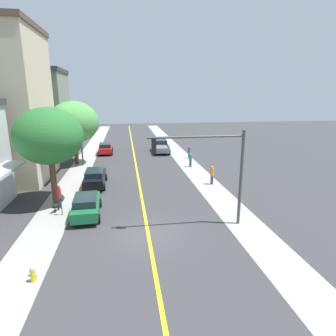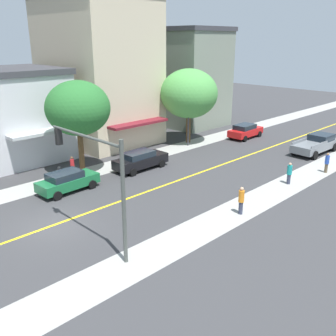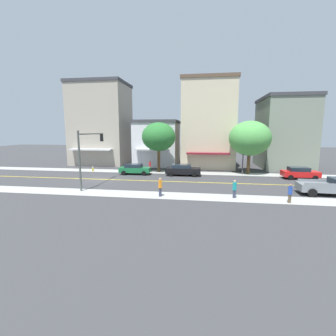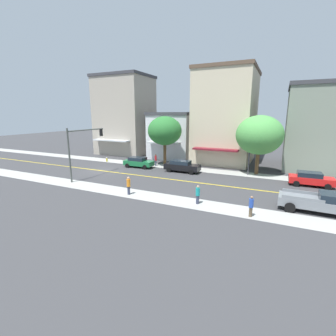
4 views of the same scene
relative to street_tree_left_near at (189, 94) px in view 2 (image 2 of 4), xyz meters
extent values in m
plane|color=#38383A|center=(7.16, -19.58, -5.09)|extent=(140.00, 140.00, 0.00)
cube|color=#9E9E99|center=(0.75, -19.58, -5.08)|extent=(2.55, 126.00, 0.01)
cube|color=#9E9E99|center=(13.58, -19.58, -5.08)|extent=(2.55, 126.00, 0.01)
cube|color=yellow|center=(7.16, -19.58, -5.09)|extent=(0.20, 126.00, 0.00)
cube|color=silver|center=(-7.27, -14.84, -1.34)|extent=(8.17, 7.38, 7.50)
cube|color=#38383D|center=(-7.27, -14.84, 2.66)|extent=(8.47, 7.68, 0.50)
cube|color=#B7BABF|center=(-2.51, -14.84, -1.95)|extent=(1.36, 5.61, 0.24)
cube|color=beige|center=(-7.27, -5.83, 1.92)|extent=(11.15, 8.53, 14.02)
cube|color=maroon|center=(-1.04, -5.83, -2.34)|extent=(1.32, 6.49, 0.24)
cube|color=gray|center=(-7.27, 6.71, 0.51)|extent=(10.40, 7.38, 11.20)
cube|color=#38383D|center=(-7.27, 6.71, 6.36)|extent=(10.70, 7.68, 0.50)
cylinder|color=brown|center=(0.00, 0.00, -3.63)|extent=(0.48, 0.48, 2.91)
ellipsoid|color=#4C9947|center=(0.00, 0.00, 0.01)|extent=(5.84, 5.84, 4.96)
cylinder|color=brown|center=(0.37, -13.18, -3.39)|extent=(0.44, 0.44, 3.40)
ellipsoid|color=#286B2D|center=(0.37, -13.18, 0.19)|extent=(5.01, 5.01, 4.26)
cylinder|color=#4C4C51|center=(1.39, -15.78, -4.55)|extent=(0.07, 0.07, 1.07)
cube|color=#2D2D33|center=(1.39, -15.78, -3.89)|extent=(0.12, 0.18, 0.26)
cylinder|color=#474C47|center=(13.17, -18.94, -2.00)|extent=(0.20, 0.20, 6.18)
cylinder|color=#474C47|center=(10.21, -18.94, 0.73)|extent=(5.93, 0.14, 0.14)
cube|color=black|center=(7.64, -18.94, 0.23)|extent=(0.26, 0.32, 0.90)
sphere|color=red|center=(7.64, -18.94, 0.53)|extent=(0.20, 0.20, 0.20)
sphere|color=yellow|center=(7.64, -18.94, 0.23)|extent=(0.20, 0.20, 0.20)
sphere|color=green|center=(7.64, -18.94, -0.07)|extent=(0.20, 0.20, 0.20)
cylinder|color=#38383D|center=(0.85, -0.95, -2.12)|extent=(0.16, 0.16, 5.94)
ellipsoid|color=silver|center=(0.85, -0.95, 1.00)|extent=(0.70, 0.36, 0.24)
cube|color=red|center=(3.13, 5.91, -4.41)|extent=(1.92, 4.45, 0.71)
cube|color=#19232D|center=(3.13, 5.69, -3.81)|extent=(1.65, 2.42, 0.50)
cylinder|color=black|center=(2.18, 7.34, -4.77)|extent=(0.24, 0.65, 0.64)
cylinder|color=black|center=(3.99, 7.38, -4.77)|extent=(0.24, 0.65, 0.64)
cylinder|color=black|center=(2.26, 4.43, -4.77)|extent=(0.24, 0.65, 0.64)
cylinder|color=black|center=(4.07, 4.48, -4.77)|extent=(0.24, 0.65, 0.64)
cube|color=black|center=(3.08, -9.24, -4.38)|extent=(1.78, 4.81, 0.77)
cube|color=#19232D|center=(3.09, -9.48, -3.76)|extent=(1.56, 2.60, 0.47)
cylinder|color=black|center=(2.20, -7.66, -4.77)|extent=(0.22, 0.64, 0.64)
cylinder|color=black|center=(3.95, -7.65, -4.77)|extent=(0.22, 0.64, 0.64)
cylinder|color=black|center=(2.22, -10.83, -4.77)|extent=(0.22, 0.64, 0.64)
cylinder|color=black|center=(3.97, -10.82, -4.77)|extent=(0.22, 0.64, 0.64)
cube|color=#196638|center=(3.13, -16.11, -4.42)|extent=(1.91, 4.44, 0.69)
cube|color=#19232D|center=(3.14, -16.33, -3.83)|extent=(1.61, 2.42, 0.48)
cylinder|color=black|center=(2.21, -14.71, -4.77)|extent=(0.25, 0.65, 0.64)
cylinder|color=black|center=(3.92, -14.63, -4.77)|extent=(0.25, 0.65, 0.64)
cylinder|color=black|center=(2.34, -17.59, -4.77)|extent=(0.25, 0.65, 0.64)
cylinder|color=black|center=(4.05, -17.51, -4.77)|extent=(0.25, 0.65, 0.64)
cube|color=slate|center=(11.17, 5.65, -4.34)|extent=(2.25, 5.84, 0.70)
cube|color=#19232D|center=(11.21, 6.69, -3.69)|extent=(1.96, 2.14, 0.59)
cube|color=slate|center=(10.19, 4.53, -3.87)|extent=(0.20, 3.00, 0.24)
cube|color=slate|center=(12.07, 4.47, -3.87)|extent=(0.20, 3.00, 0.24)
cylinder|color=black|center=(10.22, 7.65, -4.69)|extent=(0.31, 0.81, 0.80)
cylinder|color=black|center=(12.27, 7.58, -4.69)|extent=(0.31, 0.81, 0.80)
cylinder|color=black|center=(10.08, 3.73, -4.69)|extent=(0.31, 0.81, 0.80)
cylinder|color=black|center=(12.13, 3.66, -4.69)|extent=(0.31, 0.81, 0.80)
cylinder|color=#33384C|center=(0.98, -14.42, -4.68)|extent=(0.24, 0.24, 0.81)
cylinder|color=red|center=(0.98, -14.42, -3.91)|extent=(0.31, 0.31, 0.74)
sphere|color=brown|center=(0.98, -14.42, -3.43)|extent=(0.23, 0.23, 0.23)
cylinder|color=#33384C|center=(13.51, -3.62, -4.71)|extent=(0.27, 0.27, 0.76)
cylinder|color=teal|center=(13.51, -3.62, -3.98)|extent=(0.36, 0.36, 0.70)
sphere|color=tan|center=(13.51, -3.62, -3.52)|extent=(0.22, 0.22, 0.22)
cylinder|color=brown|center=(14.37, 0.91, -4.71)|extent=(0.25, 0.25, 0.76)
cylinder|color=#284CB2|center=(14.37, 0.91, -3.99)|extent=(0.33, 0.33, 0.69)
sphere|color=#936B4C|center=(14.37, 0.91, -3.54)|extent=(0.21, 0.21, 0.21)
cylinder|color=#33384C|center=(13.99, -10.49, -4.68)|extent=(0.26, 0.26, 0.82)
cylinder|color=orange|center=(13.99, -10.49, -3.90)|extent=(0.35, 0.35, 0.75)
sphere|color=tan|center=(13.99, -10.49, -3.41)|extent=(0.23, 0.23, 0.23)
ellipsoid|color=black|center=(0.85, -15.05, -4.68)|extent=(0.48, 0.72, 0.29)
sphere|color=black|center=(0.74, -15.40, -4.59)|extent=(0.23, 0.23, 0.23)
cylinder|color=black|center=(0.78, -15.28, -4.96)|extent=(0.10, 0.10, 0.27)
cylinder|color=black|center=(0.92, -14.83, -4.96)|extent=(0.10, 0.10, 0.27)
camera|label=1|loc=(5.99, -35.22, 3.14)|focal=30.19mm
camera|label=2|loc=(26.14, -28.89, 5.28)|focal=40.73mm
camera|label=3|loc=(35.47, -6.55, 1.04)|focal=25.38mm
camera|label=4|loc=(32.54, 2.44, 2.60)|focal=25.59mm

